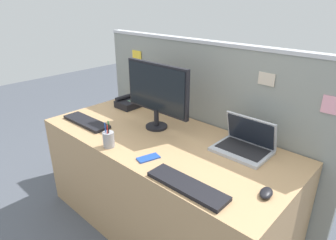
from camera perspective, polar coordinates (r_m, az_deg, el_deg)
name	(u,v)px	position (r m, az deg, el deg)	size (l,w,h in m)	color
ground_plane	(164,222)	(2.44, -0.85, -19.28)	(10.00, 10.00, 0.00)	#4C515B
desk	(163,183)	(2.20, -0.91, -12.16)	(1.83, 0.82, 0.74)	tan
cubicle_divider	(202,126)	(2.35, 6.65, -1.23)	(2.07, 0.08, 1.35)	gray
desktop_monitor	(157,91)	(2.08, -2.20, 5.72)	(0.57, 0.16, 0.48)	black
laptop	(245,143)	(1.90, 14.79, -4.36)	(0.34, 0.26, 0.21)	#B2B5BC
desk_phone	(128,103)	(2.59, -7.83, 3.25)	(0.18, 0.18, 0.09)	black
keyboard_main	(187,186)	(1.53, 3.72, -12.69)	(0.45, 0.13, 0.02)	black
keyboard_spare	(86,122)	(2.33, -15.65, -0.33)	(0.44, 0.13, 0.02)	black
computer_mouse_right_hand	(266,193)	(1.54, 18.63, -13.34)	(0.06, 0.10, 0.03)	black
pen_cup	(109,139)	(1.92, -11.53, -3.69)	(0.07, 0.07, 0.18)	#99999E
cell_phone_blue_case	(148,158)	(1.77, -3.86, -7.41)	(0.07, 0.14, 0.01)	blue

